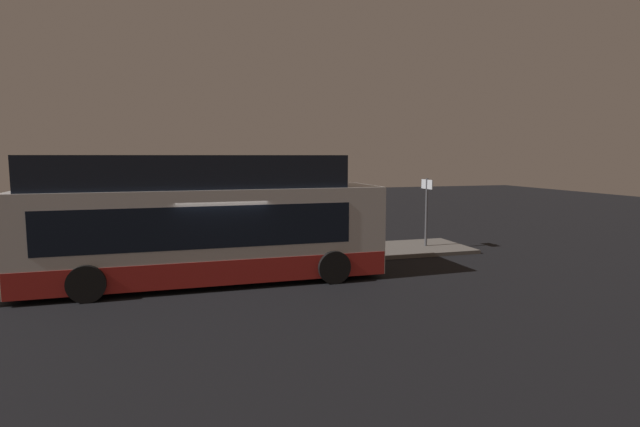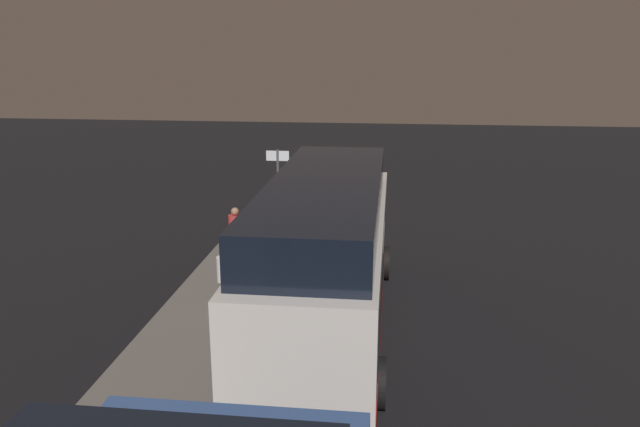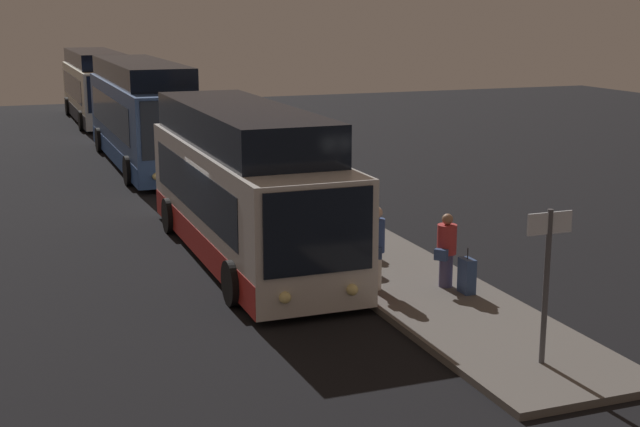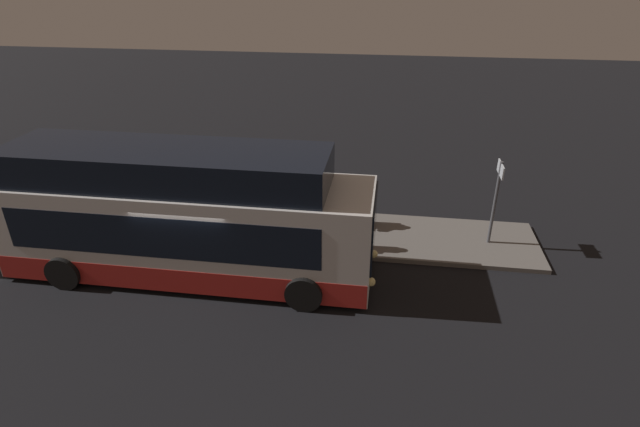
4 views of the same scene
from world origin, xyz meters
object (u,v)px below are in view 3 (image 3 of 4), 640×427
at_px(suitcase, 467,276).
at_px(passenger_with_bags, 446,248).
at_px(bus_third, 96,90).
at_px(bus_second, 143,118).
at_px(sign_post, 547,267).
at_px(trash_bin, 365,258).
at_px(passenger_waiting, 352,215).
at_px(passenger_boarding, 376,245).
at_px(bus_lead, 244,191).

bearing_deg(suitcase, passenger_with_bags, -159.04).
height_order(bus_third, suitcase, bus_third).
relative_size(passenger_with_bags, suitcase, 1.64).
bearing_deg(passenger_with_bags, bus_third, -34.27).
height_order(bus_second, sign_post, bus_second).
height_order(passenger_with_bags, trash_bin, passenger_with_bags).
xyz_separation_m(bus_second, passenger_waiting, (15.32, 2.62, -0.87)).
relative_size(bus_second, trash_bin, 19.22).
bearing_deg(suitcase, sign_post, -10.73).
xyz_separation_m(passenger_boarding, passenger_with_bags, (0.36, 1.52, -0.14)).
bearing_deg(sign_post, suitcase, 169.27).
height_order(bus_third, trash_bin, bus_third).
distance_m(bus_second, passenger_waiting, 15.57).
xyz_separation_m(bus_lead, suitcase, (4.97, 3.50, -1.15)).
xyz_separation_m(passenger_waiting, suitcase, (4.28, 0.87, -0.47)).
distance_m(bus_second, suitcase, 19.96).
distance_m(passenger_waiting, sign_post, 8.18).
bearing_deg(bus_third, bus_second, -0.00).
bearing_deg(passenger_boarding, passenger_with_bags, -167.63).
xyz_separation_m(bus_second, sign_post, (23.46, 2.77, 0.00)).
height_order(bus_lead, suitcase, bus_lead).
xyz_separation_m(passenger_waiting, trash_bin, (2.06, -0.54, -0.52)).
distance_m(suitcase, sign_post, 4.15).
relative_size(suitcase, sign_post, 0.37).
height_order(passenger_boarding, sign_post, sign_post).
bearing_deg(suitcase, trash_bin, -147.40).
bearing_deg(bus_second, passenger_waiting, 9.72).
xyz_separation_m(bus_third, passenger_with_bags, (34.05, 3.28, -0.72)).
xyz_separation_m(passenger_with_bags, sign_post, (4.41, -0.52, 0.85)).
bearing_deg(trash_bin, passenger_boarding, -13.67).
bearing_deg(suitcase, bus_lead, -144.87).
bearing_deg(trash_bin, passenger_with_bags, 35.94).
bearing_deg(passenger_boarding, bus_second, -59.03).
distance_m(passenger_with_bags, suitcase, 0.77).
bearing_deg(bus_second, sign_post, 6.72).
relative_size(bus_third, passenger_waiting, 7.13).
relative_size(bus_third, trash_bin, 17.54).
relative_size(bus_second, suitcase, 12.50).
xyz_separation_m(passenger_waiting, passenger_with_bags, (3.73, 0.66, 0.02)).
bearing_deg(passenger_with_bags, passenger_waiting, -29.72).
relative_size(passenger_with_bags, sign_post, 0.60).
xyz_separation_m(bus_third, sign_post, (38.46, 2.77, 0.13)).
bearing_deg(bus_second, passenger_boarding, 5.38).
height_order(passenger_waiting, trash_bin, passenger_waiting).
height_order(bus_third, passenger_with_bags, bus_third).
bearing_deg(passenger_boarding, bus_third, -61.42).
bearing_deg(passenger_boarding, bus_lead, -40.95).
distance_m(passenger_boarding, passenger_with_bags, 1.57).
relative_size(bus_third, sign_post, 4.20).
height_order(passenger_with_bags, sign_post, sign_post).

